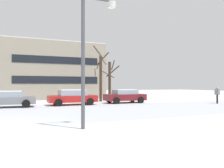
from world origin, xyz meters
TOP-DOWN VIEW (x-y plane):
  - ground_plane at (0.00, 0.00)m, footprint 120.00×120.00m
  - road_surface at (0.00, 3.56)m, footprint 80.00×9.12m
  - street_lamp at (3.02, -2.25)m, footprint 1.55×0.36m
  - parked_car_gray at (-0.37, 8.98)m, footprint 4.32×2.13m
  - parked_car_red at (5.05, 9.20)m, footprint 4.35×2.21m
  - parked_car_maroon at (10.46, 9.34)m, footprint 4.11×2.12m
  - pedestrian_crossing at (18.49, 5.12)m, footprint 0.33×0.43m
  - tree_far_mid at (10.05, 12.32)m, footprint 2.29×2.29m
  - tree_far_left at (8.94, 12.32)m, footprint 1.98×1.98m
  - building_far_left at (5.02, 21.33)m, footprint 12.81×9.18m

SIDE VIEW (x-z plane):
  - ground_plane at x=0.00m, z-range 0.00..0.00m
  - road_surface at x=0.00m, z-range 0.00..0.00m
  - parked_car_gray at x=-0.37m, z-range 0.02..1.36m
  - parked_car_maroon at x=10.46m, z-range 0.03..1.39m
  - parked_car_red at x=5.05m, z-range 0.02..1.42m
  - pedestrian_crossing at x=18.49m, z-range 0.14..1.78m
  - tree_far_mid at x=10.05m, z-range -0.16..5.05m
  - tree_far_left at x=8.94m, z-range -0.23..5.90m
  - street_lamp at x=3.02m, z-range 0.61..6.27m
  - building_far_left at x=5.02m, z-range 0.00..7.35m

